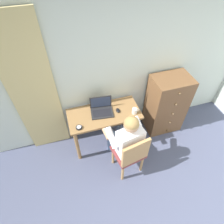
{
  "coord_description": "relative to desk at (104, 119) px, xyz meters",
  "views": [
    {
      "loc": [
        -0.86,
        -0.1,
        2.93
      ],
      "look_at": [
        -0.29,
        1.76,
        0.85
      ],
      "focal_mm": 30.5,
      "sensor_mm": 36.0,
      "label": 1
    }
  ],
  "objects": [
    {
      "name": "wall_back",
      "position": [
        0.39,
        0.34,
        0.63
      ],
      "size": [
        4.8,
        0.05,
        2.5
      ],
      "primitive_type": "cube",
      "color": "silver",
      "rests_on": "ground_plane"
    },
    {
      "name": "laptop",
      "position": [
        -0.02,
        0.05,
        0.18
      ],
      "size": [
        0.37,
        0.29,
        0.24
      ],
      "color": "#232326",
      "rests_on": "desk"
    },
    {
      "name": "desk",
      "position": [
        0.0,
        0.0,
        0.0
      ],
      "size": [
        1.13,
        0.53,
        0.75
      ],
      "color": "olive",
      "rests_on": "ground_plane"
    },
    {
      "name": "coffee_mug",
      "position": [
        0.46,
        -0.14,
        0.18
      ],
      "size": [
        0.12,
        0.08,
        0.09
      ],
      "color": "silver",
      "rests_on": "desk"
    },
    {
      "name": "computer_mouse",
      "position": [
        0.22,
        -0.02,
        0.15
      ],
      "size": [
        0.06,
        0.1,
        0.03
      ],
      "primitive_type": "ellipsoid",
      "rotation": [
        0.0,
        0.0,
        -0.04
      ],
      "color": "black",
      "rests_on": "desk"
    },
    {
      "name": "curtain_panel",
      "position": [
        -0.92,
        0.27,
        0.52
      ],
      "size": [
        0.62,
        0.03,
        2.28
      ],
      "primitive_type": "cube",
      "color": "#CCB77A",
      "rests_on": "ground_plane"
    },
    {
      "name": "dresser",
      "position": [
        1.15,
        0.05,
        -0.06
      ],
      "size": [
        0.63,
        0.49,
        1.13
      ],
      "color": "brown",
      "rests_on": "ground_plane"
    },
    {
      "name": "chair",
      "position": [
        0.21,
        -0.66,
        -0.12
      ],
      "size": [
        0.48,
        0.46,
        0.88
      ],
      "color": "brown",
      "rests_on": "ground_plane"
    },
    {
      "name": "person_seated",
      "position": [
        0.19,
        -0.48,
        0.06
      ],
      "size": [
        0.59,
        0.63,
        1.2
      ],
      "color": "#6B84AD",
      "rests_on": "ground_plane"
    },
    {
      "name": "desk_clock",
      "position": [
        -0.43,
        -0.18,
        0.14
      ],
      "size": [
        0.09,
        0.09,
        0.03
      ],
      "color": "black",
      "rests_on": "desk"
    }
  ]
}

